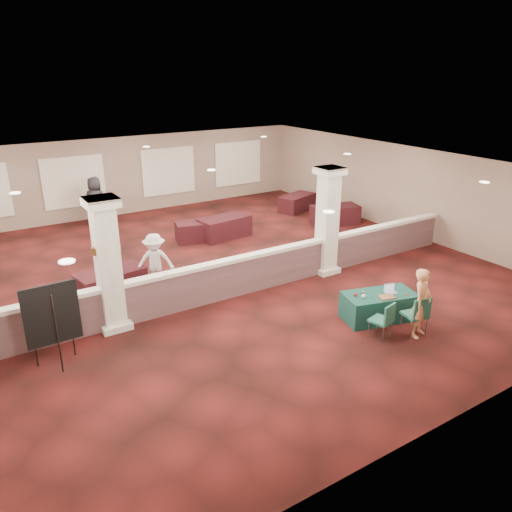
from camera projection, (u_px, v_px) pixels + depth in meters
ground at (215, 276)px, 14.92m from camera, size 16.00×16.00×0.00m
wall_back at (123, 176)px, 20.67m from camera, size 16.00×0.04×3.20m
wall_front at (444, 350)px, 8.04m from camera, size 16.00×0.04×3.20m
wall_right at (406, 190)px, 18.35m from camera, size 0.04×16.00×3.20m
ceiling at (211, 169)px, 13.78m from camera, size 16.00×16.00×0.02m
partition_wall at (240, 275)px, 13.54m from camera, size 15.60×0.28×1.10m
column_left at (108, 264)px, 11.41m from camera, size 0.72×0.72×3.20m
column_right at (327, 220)px, 14.65m from camera, size 0.72×0.72×3.20m
sconce_left at (94, 251)px, 11.14m from camera, size 0.12×0.12×0.18m
sconce_right at (118, 247)px, 11.42m from camera, size 0.12×0.12×0.18m
near_table at (379, 306)px, 12.29m from camera, size 1.92×1.30×0.67m
conf_chair_main at (418, 313)px, 11.44m from camera, size 0.57×0.58×0.97m
conf_chair_side at (384, 318)px, 11.30m from camera, size 0.54×0.55×0.90m
easel_board at (52, 315)px, 10.04m from camera, size 1.09×0.55×1.86m
woman at (421, 303)px, 11.35m from camera, size 0.70×0.58×1.66m
far_table_front_left at (111, 283)px, 13.53m from camera, size 1.89×1.15×0.72m
far_table_front_center at (224, 227)px, 18.15m from camera, size 1.98×1.17×0.76m
far_table_front_right at (335, 215)px, 19.70m from camera, size 2.00×1.35×0.74m
far_table_back_center at (200, 231)px, 17.88m from camera, size 1.85×1.25×0.68m
far_table_back_right at (297, 203)px, 21.55m from camera, size 1.88×1.34×0.69m
attendee_b at (155, 262)px, 13.71m from camera, size 1.16×0.86×1.64m
attendee_c at (325, 208)px, 18.91m from camera, size 1.06×0.94×1.66m
attendee_d at (96, 201)px, 19.37m from camera, size 1.04×1.01×1.91m
laptop_base at (391, 293)px, 12.20m from camera, size 0.35×0.28×0.02m
laptop_screen at (389, 287)px, 12.26m from camera, size 0.30×0.09×0.20m
screen_glow at (389, 288)px, 12.26m from camera, size 0.27×0.08×0.18m
knitting at (387, 297)px, 11.97m from camera, size 0.43×0.36×0.03m
yarn_cream at (363, 296)px, 11.93m from camera, size 0.10×0.10×0.10m
yarn_red at (356, 295)px, 12.01m from camera, size 0.09×0.09×0.09m
yarn_grey at (363, 292)px, 12.13m from camera, size 0.10×0.10×0.10m
scissors at (407, 295)px, 12.10m from camera, size 0.11×0.06×0.01m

